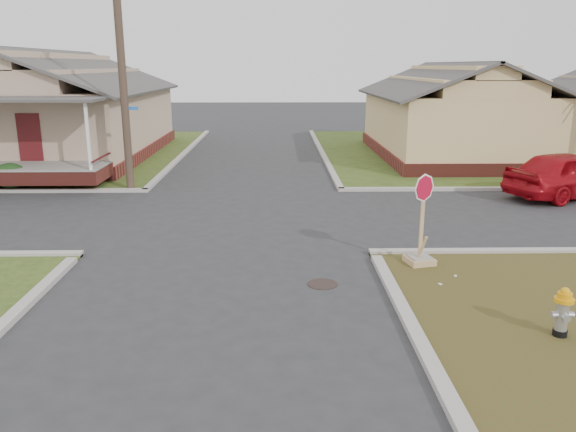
{
  "coord_description": "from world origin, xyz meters",
  "views": [
    {
      "loc": [
        1.25,
        -11.59,
        4.49
      ],
      "look_at": [
        1.49,
        1.0,
        1.1
      ],
      "focal_mm": 35.0,
      "sensor_mm": 36.0,
      "label": 1
    }
  ],
  "objects_px": {
    "stop_sign": "(420,245)",
    "red_sedan": "(570,174)",
    "utility_pole": "(121,60)",
    "fire_hydrant": "(563,309)"
  },
  "relations": [
    {
      "from": "stop_sign",
      "to": "red_sedan",
      "type": "bearing_deg",
      "value": 30.73
    },
    {
      "from": "fire_hydrant",
      "to": "red_sedan",
      "type": "relative_size",
      "value": 0.18
    },
    {
      "from": "stop_sign",
      "to": "red_sedan",
      "type": "height_order",
      "value": "stop_sign"
    },
    {
      "from": "stop_sign",
      "to": "red_sedan",
      "type": "relative_size",
      "value": 0.44
    },
    {
      "from": "utility_pole",
      "to": "fire_hydrant",
      "type": "distance_m",
      "value": 16.23
    },
    {
      "from": "utility_pole",
      "to": "fire_hydrant",
      "type": "xyz_separation_m",
      "value": [
        10.24,
        -11.9,
        -4.13
      ]
    },
    {
      "from": "utility_pole",
      "to": "fire_hydrant",
      "type": "bearing_deg",
      "value": -49.3
    },
    {
      "from": "utility_pole",
      "to": "stop_sign",
      "type": "xyz_separation_m",
      "value": [
        8.73,
        -8.28,
        -4.16
      ]
    },
    {
      "from": "utility_pole",
      "to": "fire_hydrant",
      "type": "relative_size",
      "value": 10.32
    },
    {
      "from": "utility_pole",
      "to": "stop_sign",
      "type": "height_order",
      "value": "utility_pole"
    }
  ]
}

